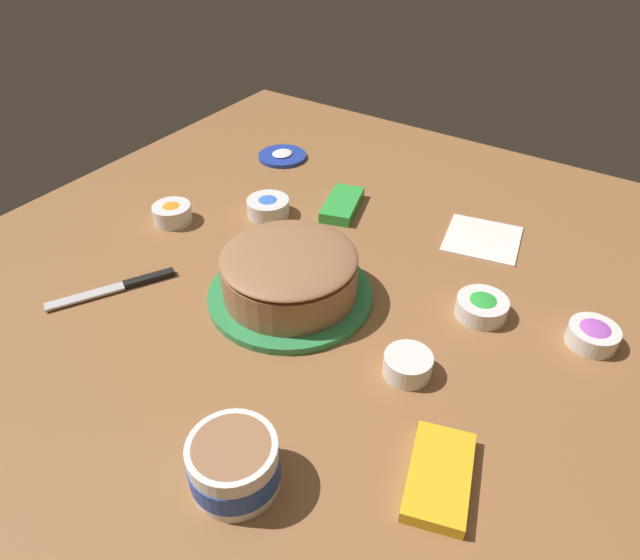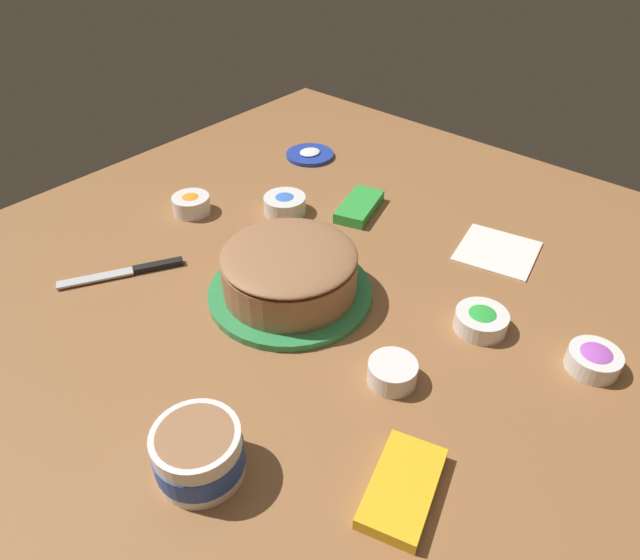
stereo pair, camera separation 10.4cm
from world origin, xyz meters
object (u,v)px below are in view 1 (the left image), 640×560
at_px(spreading_knife, 124,286).
at_px(sprinkle_bowl_yellow, 408,364).
at_px(frosting_tub_lid, 282,156).
at_px(sprinkle_bowl_green, 482,306).
at_px(candy_box_upper, 439,476).
at_px(frosting_tub, 234,464).
at_px(frosted_cake, 290,276).
at_px(candy_box_lower, 342,205).
at_px(paper_napkin, 483,238).
at_px(sprinkle_bowl_blue, 268,206).
at_px(sprinkle_bowl_orange, 172,213).
at_px(sprinkle_bowl_rainbow, 593,334).

xyz_separation_m(spreading_knife, sprinkle_bowl_yellow, (0.10, -0.54, 0.01)).
height_order(frosting_tub_lid, sprinkle_bowl_green, sprinkle_bowl_green).
relative_size(spreading_knife, candy_box_upper, 1.46).
height_order(frosting_tub, sprinkle_bowl_yellow, frosting_tub).
distance_m(frosted_cake, candy_box_lower, 0.33).
relative_size(frosting_tub, sprinkle_bowl_yellow, 1.55).
distance_m(spreading_knife, sprinkle_bowl_yellow, 0.55).
xyz_separation_m(sprinkle_bowl_yellow, sprinkle_bowl_green, (0.20, -0.05, -0.00)).
xyz_separation_m(frosting_tub, sprinkle_bowl_yellow, (0.30, -0.10, -0.02)).
height_order(sprinkle_bowl_green, paper_napkin, sprinkle_bowl_green).
distance_m(sprinkle_bowl_yellow, paper_napkin, 0.43).
height_order(frosting_tub_lid, sprinkle_bowl_yellow, sprinkle_bowl_yellow).
distance_m(frosting_tub_lid, sprinkle_bowl_yellow, 0.79).
xyz_separation_m(sprinkle_bowl_blue, candy_box_upper, (-0.40, -0.60, -0.01)).
bearing_deg(candy_box_upper, frosted_cake, 46.34).
xyz_separation_m(frosting_tub, candy_box_upper, (0.15, -0.22, -0.03)).
height_order(spreading_knife, candy_box_lower, candy_box_lower).
bearing_deg(sprinkle_bowl_orange, sprinkle_bowl_rainbow, -82.53).
xyz_separation_m(sprinkle_bowl_blue, paper_napkin, (0.17, -0.44, -0.02)).
distance_m(sprinkle_bowl_green, candy_box_upper, 0.35).
bearing_deg(candy_box_lower, frosted_cake, 178.22).
relative_size(sprinkle_bowl_green, paper_napkin, 0.60).
height_order(sprinkle_bowl_orange, sprinkle_bowl_yellow, sprinkle_bowl_orange).
bearing_deg(sprinkle_bowl_yellow, sprinkle_bowl_rainbow, -44.22).
bearing_deg(sprinkle_bowl_yellow, frosting_tub, 161.47).
distance_m(sprinkle_bowl_yellow, candy_box_lower, 0.51).
xyz_separation_m(sprinkle_bowl_rainbow, candy_box_lower, (0.14, 0.57, -0.01)).
relative_size(candy_box_lower, paper_napkin, 0.95).
bearing_deg(paper_napkin, sprinkle_bowl_green, -159.92).
xyz_separation_m(sprinkle_bowl_rainbow, paper_napkin, (0.20, 0.26, -0.02)).
distance_m(spreading_knife, sprinkle_bowl_green, 0.66).
bearing_deg(sprinkle_bowl_green, sprinkle_bowl_rainbow, -79.45).
xyz_separation_m(frosting_tub, sprinkle_bowl_green, (0.50, -0.14, -0.02)).
height_order(frosted_cake, spreading_knife, frosted_cake).
relative_size(frosted_cake, sprinkle_bowl_orange, 3.62).
bearing_deg(spreading_knife, candy_box_upper, -94.05).
relative_size(sprinkle_bowl_green, candy_box_upper, 0.62).
xyz_separation_m(frosted_cake, candy_box_lower, (0.32, 0.09, -0.04)).
relative_size(candy_box_upper, paper_napkin, 0.98).
relative_size(sprinkle_bowl_blue, candy_box_lower, 0.66).
bearing_deg(candy_box_lower, sprinkle_bowl_rainbow, -120.13).
xyz_separation_m(sprinkle_bowl_orange, sprinkle_bowl_rainbow, (0.11, -0.86, -0.00)).
distance_m(frosted_cake, frosting_tub, 0.38).
distance_m(spreading_knife, sprinkle_bowl_rainbow, 0.83).
height_order(frosting_tub_lid, spreading_knife, frosting_tub_lid).
bearing_deg(sprinkle_bowl_yellow, frosted_cake, 79.25).
distance_m(frosted_cake, sprinkle_bowl_blue, 0.30).
bearing_deg(frosting_tub_lid, sprinkle_bowl_green, -114.58).
bearing_deg(frosting_tub_lid, paper_napkin, -97.27).
relative_size(frosting_tub, spreading_knife, 0.56).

